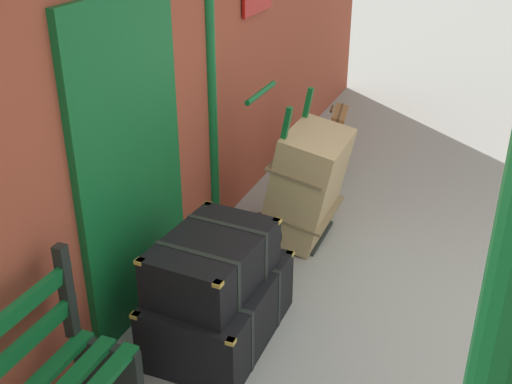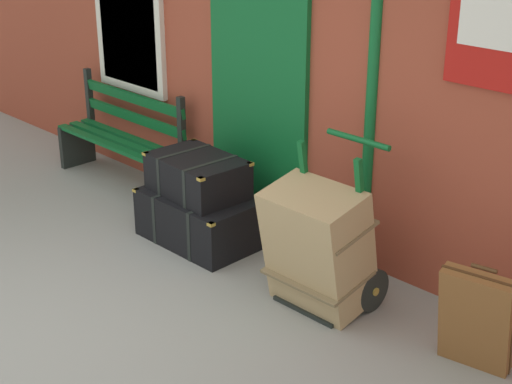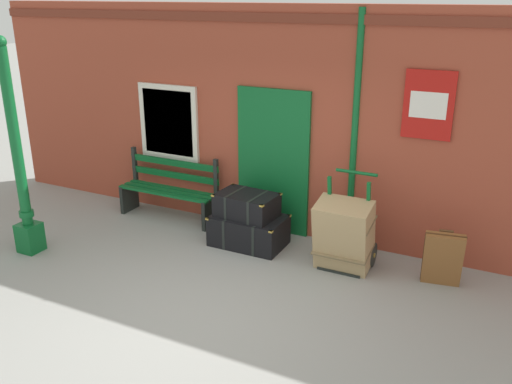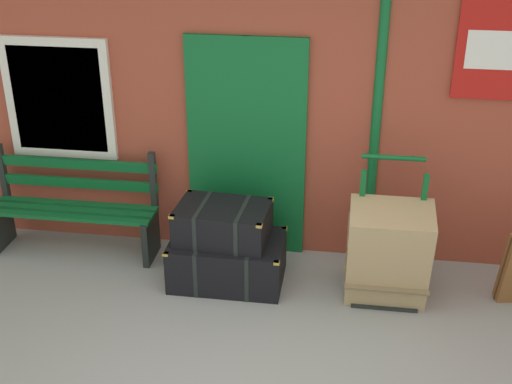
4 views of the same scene
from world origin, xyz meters
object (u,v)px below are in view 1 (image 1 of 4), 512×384
steamer_trunk_base (219,308)px  porters_trolley (286,203)px  steamer_trunk_middle (213,261)px  suitcase_oxblood (332,144)px  large_brown_trunk (307,184)px

steamer_trunk_base → porters_trolley: (1.40, 0.06, 0.06)m
steamer_trunk_base → steamer_trunk_middle: bearing=157.5°
steamer_trunk_base → steamer_trunk_middle: 0.37m
steamer_trunk_base → suitcase_oxblood: bearing=0.4°
steamer_trunk_base → suitcase_oxblood: size_ratio=1.40×
large_brown_trunk → suitcase_oxblood: (1.19, 0.13, -0.12)m
steamer_trunk_middle → porters_trolley: porters_trolley is taller
suitcase_oxblood → steamer_trunk_base: bearing=-179.6°
large_brown_trunk → steamer_trunk_base: bearing=175.3°
porters_trolley → large_brown_trunk: (0.00, -0.17, 0.20)m
steamer_trunk_middle → suitcase_oxblood: steamer_trunk_middle is taller
steamer_trunk_base → large_brown_trunk: large_brown_trunk is taller
large_brown_trunk → suitcase_oxblood: large_brown_trunk is taller
steamer_trunk_base → large_brown_trunk: size_ratio=1.07×
steamer_trunk_base → large_brown_trunk: (1.40, -0.11, 0.26)m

